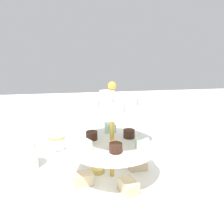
% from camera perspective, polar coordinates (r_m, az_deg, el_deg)
% --- Properties ---
extents(ground_plane, '(2.40, 2.40, 0.00)m').
position_cam_1_polar(ground_plane, '(0.66, -0.00, -15.56)').
color(ground_plane, silver).
extents(tiered_serving_stand, '(0.28, 0.28, 0.26)m').
position_cam_1_polar(tiered_serving_stand, '(0.63, -0.05, -9.21)').
color(tiered_serving_stand, white).
rests_on(tiered_serving_stand, ground_plane).
extents(water_glass_tall_right, '(0.07, 0.07, 0.14)m').
position_cam_1_polar(water_glass_tall_right, '(0.77, 17.33, -6.21)').
color(water_glass_tall_right, silver).
rests_on(water_glass_tall_right, ground_plane).
extents(water_glass_short_left, '(0.06, 0.06, 0.08)m').
position_cam_1_polar(water_glass_short_left, '(0.74, -19.51, -9.52)').
color(water_glass_short_left, silver).
rests_on(water_glass_short_left, ground_plane).
extents(teacup_with_saucer, '(0.09, 0.09, 0.05)m').
position_cam_1_polar(teacup_with_saucer, '(0.84, -12.85, -7.07)').
color(teacup_with_saucer, white).
rests_on(teacup_with_saucer, ground_plane).
extents(butter_knife_right, '(0.17, 0.07, 0.00)m').
position_cam_1_polar(butter_knife_right, '(0.93, 0.39, -5.81)').
color(butter_knife_right, silver).
rests_on(butter_knife_right, ground_plane).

